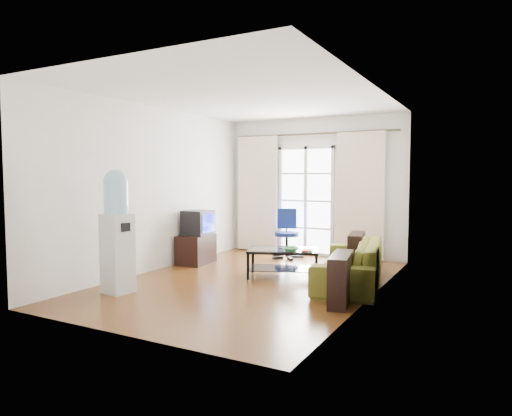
{
  "coord_description": "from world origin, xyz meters",
  "views": [
    {
      "loc": [
        3.24,
        -5.84,
        1.56
      ],
      "look_at": [
        -0.09,
        0.35,
        1.07
      ],
      "focal_mm": 32.0,
      "sensor_mm": 36.0,
      "label": 1
    }
  ],
  "objects_px": {
    "sofa": "(350,263)",
    "water_cooler": "(117,229)",
    "coffee_table": "(283,259)",
    "task_chair": "(287,244)",
    "crt_tv": "(197,222)",
    "tv_stand": "(196,249)"
  },
  "relations": [
    {
      "from": "coffee_table",
      "to": "task_chair",
      "type": "xyz_separation_m",
      "value": [
        -0.63,
        1.52,
        -0.01
      ]
    },
    {
      "from": "sofa",
      "to": "water_cooler",
      "type": "xyz_separation_m",
      "value": [
        -2.59,
        -1.97,
        0.55
      ]
    },
    {
      "from": "sofa",
      "to": "crt_tv",
      "type": "relative_size",
      "value": 4.56
    },
    {
      "from": "task_chair",
      "to": "tv_stand",
      "type": "bearing_deg",
      "value": -157.74
    },
    {
      "from": "sofa",
      "to": "crt_tv",
      "type": "height_order",
      "value": "crt_tv"
    },
    {
      "from": "coffee_table",
      "to": "water_cooler",
      "type": "bearing_deg",
      "value": -128.86
    },
    {
      "from": "crt_tv",
      "to": "coffee_table",
      "type": "bearing_deg",
      "value": -10.01
    },
    {
      "from": "sofa",
      "to": "task_chair",
      "type": "height_order",
      "value": "task_chair"
    },
    {
      "from": "sofa",
      "to": "coffee_table",
      "type": "xyz_separation_m",
      "value": [
        -1.04,
        -0.04,
        -0.03
      ]
    },
    {
      "from": "coffee_table",
      "to": "crt_tv",
      "type": "height_order",
      "value": "crt_tv"
    },
    {
      "from": "coffee_table",
      "to": "sofa",
      "type": "bearing_deg",
      "value": 2.44
    },
    {
      "from": "sofa",
      "to": "water_cooler",
      "type": "distance_m",
      "value": 3.3
    },
    {
      "from": "water_cooler",
      "to": "sofa",
      "type": "bearing_deg",
      "value": 44.32
    },
    {
      "from": "coffee_table",
      "to": "tv_stand",
      "type": "height_order",
      "value": "tv_stand"
    },
    {
      "from": "tv_stand",
      "to": "water_cooler",
      "type": "bearing_deg",
      "value": -88.38
    },
    {
      "from": "tv_stand",
      "to": "sofa",
      "type": "bearing_deg",
      "value": -10.09
    },
    {
      "from": "crt_tv",
      "to": "water_cooler",
      "type": "xyz_separation_m",
      "value": [
        0.29,
        -2.22,
        0.13
      ]
    },
    {
      "from": "task_chair",
      "to": "water_cooler",
      "type": "height_order",
      "value": "water_cooler"
    },
    {
      "from": "sofa",
      "to": "coffee_table",
      "type": "bearing_deg",
      "value": -98.34
    },
    {
      "from": "crt_tv",
      "to": "tv_stand",
      "type": "bearing_deg",
      "value": -94.07
    },
    {
      "from": "task_chair",
      "to": "water_cooler",
      "type": "relative_size",
      "value": 0.57
    },
    {
      "from": "water_cooler",
      "to": "coffee_table",
      "type": "bearing_deg",
      "value": 58.28
    }
  ]
}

